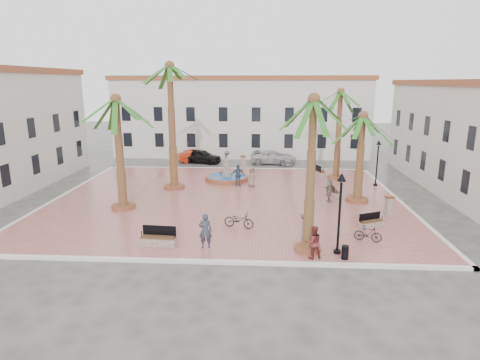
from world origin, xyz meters
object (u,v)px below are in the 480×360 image
(palm_ne, at_px, (340,101))
(bench_se, at_px, (371,223))
(lamppost_e, at_px, (378,155))
(car_red, at_px, (196,156))
(pedestrian_north, at_px, (227,160))
(car_silver, at_px, (274,158))
(car_white, at_px, (274,157))
(palm_s, at_px, (313,116))
(palm_sw, at_px, (117,112))
(litter_bin, at_px, (345,252))
(palm_nw, at_px, (170,79))
(bollard_se, at_px, (306,228))
(bollard_e, at_px, (389,206))
(lamppost_s, at_px, (340,200))
(car_black, at_px, (201,156))
(bicycle_b, at_px, (368,234))
(bench_ne, at_px, (318,172))
(bench_s, at_px, (159,240))
(palm_e, at_px, (362,128))
(cyclist_a, at_px, (205,231))
(pedestrian_fountain_b, at_px, (238,175))
(bollard_n, at_px, (243,162))
(pedestrian_east, at_px, (329,191))
(fountain, at_px, (227,177))
(pedestrian_fountain_a, at_px, (252,177))
(bicycle_a, at_px, (239,220))
(cyclist_b, at_px, (314,242))

(palm_ne, relative_size, bench_se, 4.79)
(lamppost_e, xyz_separation_m, car_red, (-17.21, 10.12, -2.13))
(pedestrian_north, distance_m, car_silver, 6.29)
(car_red, height_order, car_white, car_white)
(palm_s, bearing_deg, palm_sw, 151.63)
(litter_bin, bearing_deg, palm_nw, 131.32)
(bollard_se, xyz_separation_m, bollard_e, (5.92, 4.73, -0.09))
(bench_se, xyz_separation_m, lamppost_s, (-2.76, -4.00, 2.67))
(car_black, bearing_deg, bicycle_b, -133.20)
(litter_bin, xyz_separation_m, car_black, (-11.03, 24.57, 0.26))
(bench_ne, bearing_deg, bench_s, 128.85)
(palm_e, distance_m, cyclist_a, 14.37)
(pedestrian_fountain_b, bearing_deg, bollard_n, 74.60)
(palm_ne, distance_m, pedestrian_east, 9.83)
(bench_ne, xyz_separation_m, bicycle_b, (0.62, -16.21, 0.16))
(bollard_n, xyz_separation_m, car_white, (3.19, 4.01, -0.18))
(palm_ne, relative_size, bench_s, 4.03)
(fountain, xyz_separation_m, bench_s, (-2.40, -14.99, 0.02))
(bench_ne, relative_size, litter_bin, 2.95)
(pedestrian_fountain_a, relative_size, car_black, 0.38)
(palm_ne, xyz_separation_m, bench_s, (-12.37, -16.24, -6.70))
(palm_e, height_order, bollard_e, palm_e)
(lamppost_s, distance_m, pedestrian_fountain_b, 14.98)
(litter_bin, xyz_separation_m, pedestrian_fountain_b, (-6.30, 14.24, 0.58))
(lamppost_s, xyz_separation_m, pedestrian_fountain_b, (-6.04, 13.57, -1.98))
(bollard_e, bearing_deg, palm_nw, 158.13)
(lamppost_s, relative_size, pedestrian_fountain_b, 2.31)
(bench_se, distance_m, car_black, 24.06)
(litter_bin, relative_size, pedestrian_fountain_b, 0.38)
(bench_s, xyz_separation_m, lamppost_e, (15.32, 13.82, 2.36))
(pedestrian_fountain_a, height_order, car_black, pedestrian_fountain_a)
(bollard_e, xyz_separation_m, cyclist_a, (-11.37, -5.85, 0.25))
(bicycle_a, relative_size, car_red, 0.46)
(bollard_e, xyz_separation_m, litter_bin, (-4.16, -6.85, -0.36))
(fountain, bearing_deg, cyclist_b, -70.19)
(palm_e, xyz_separation_m, bench_se, (-0.38, -5.51, -5.24))
(bicycle_a, distance_m, cyclist_b, 5.76)
(bicycle_a, bearing_deg, bicycle_b, -87.74)
(bench_se, distance_m, car_red, 24.89)
(bicycle_a, height_order, pedestrian_fountain_b, pedestrian_fountain_b)
(palm_sw, distance_m, car_white, 21.37)
(bollard_se, height_order, car_red, bollard_se)
(lamppost_e, bearing_deg, palm_nw, -173.89)
(bench_s, xyz_separation_m, cyclist_b, (8.22, -1.17, 0.56))
(palm_e, height_order, pedestrian_fountain_a, palm_e)
(pedestrian_north, distance_m, car_red, 5.97)
(fountain, relative_size, car_red, 0.94)
(pedestrian_north, bearing_deg, palm_nw, 141.58)
(palm_e, distance_m, car_black, 20.59)
(bicycle_a, bearing_deg, palm_ne, -15.87)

